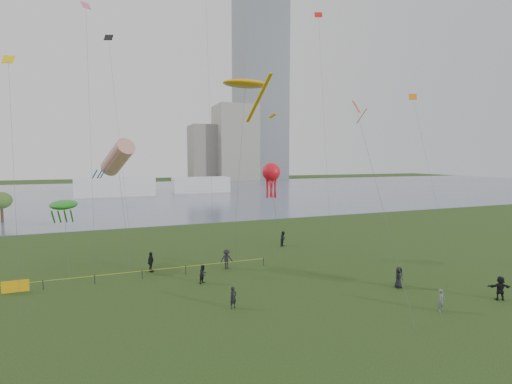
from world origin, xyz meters
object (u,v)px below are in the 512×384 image
object	(u,v)px
kite_flyer	(441,300)
kite_octopus	(271,173)
fence	(68,281)
kite_stingray	(246,84)

from	to	relation	value
kite_flyer	kite_octopus	bearing A→B (deg)	88.07
fence	kite_octopus	bearing A→B (deg)	9.12
fence	kite_octopus	xyz separation A→B (m)	(20.35, 3.27, 8.90)
fence	kite_octopus	world-z (taller)	kite_octopus
fence	kite_stingray	world-z (taller)	kite_stingray
fence	kite_stingray	distance (m)	27.31
fence	kite_flyer	world-z (taller)	kite_flyer
fence	kite_flyer	distance (m)	30.00
kite_stingray	kite_octopus	world-z (taller)	kite_stingray
kite_stingray	kite_flyer	bearing A→B (deg)	-67.08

